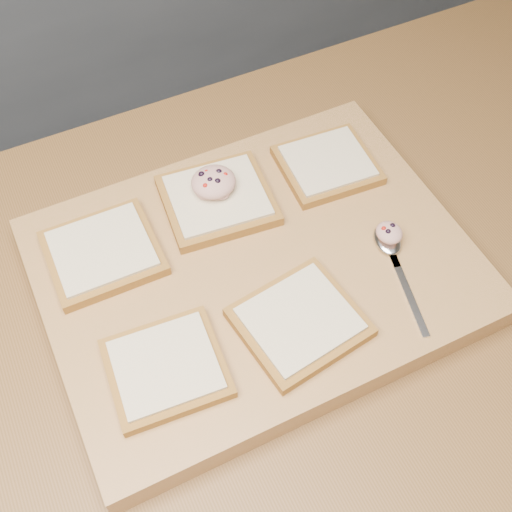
{
  "coord_description": "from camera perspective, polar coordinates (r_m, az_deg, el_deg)",
  "views": [
    {
      "loc": [
        -0.08,
        -0.34,
        1.56
      ],
      "look_at": [
        0.1,
        0.05,
        0.95
      ],
      "focal_mm": 45.0,
      "sensor_mm": 36.0,
      "label": 1
    }
  ],
  "objects": [
    {
      "name": "spoon",
      "position": [
        0.78,
        11.85,
        0.76
      ],
      "size": [
        0.06,
        0.16,
        0.01
      ],
      "color": "silver",
      "rests_on": "cutting_board"
    },
    {
      "name": "island_counter",
      "position": [
        1.16,
        -3.76,
        -17.81
      ],
      "size": [
        2.0,
        0.8,
        0.9
      ],
      "color": "slate",
      "rests_on": "ground"
    },
    {
      "name": "back_counter",
      "position": [
        2.08,
        -20.93,
        20.0
      ],
      "size": [
        3.6,
        0.62,
        0.94
      ],
      "color": "slate",
      "rests_on": "ground"
    },
    {
      "name": "spoon_salad",
      "position": [
        0.77,
        11.75,
        2.06
      ],
      "size": [
        0.03,
        0.03,
        0.02
      ],
      "color": "#D59688",
      "rests_on": "spoon"
    },
    {
      "name": "tuna_salad_dollop",
      "position": [
        0.79,
        -3.8,
        6.6
      ],
      "size": [
        0.06,
        0.05,
        0.03
      ],
      "color": "#D59688",
      "rests_on": "bread_far_center"
    },
    {
      "name": "bread_near_center",
      "position": [
        0.7,
        3.89,
        -5.85
      ],
      "size": [
        0.14,
        0.13,
        0.02
      ],
      "color": "#956226",
      "rests_on": "cutting_board"
    },
    {
      "name": "bread_far_right",
      "position": [
        0.85,
        6.35,
        8.1
      ],
      "size": [
        0.12,
        0.12,
        0.02
      ],
      "color": "#956226",
      "rests_on": "cutting_board"
    },
    {
      "name": "bread_far_center",
      "position": [
        0.8,
        -3.44,
        5.06
      ],
      "size": [
        0.14,
        0.13,
        0.02
      ],
      "color": "#956226",
      "rests_on": "cutting_board"
    },
    {
      "name": "bread_far_left",
      "position": [
        0.77,
        -13.47,
        0.33
      ],
      "size": [
        0.13,
        0.12,
        0.02
      ],
      "color": "#956226",
      "rests_on": "cutting_board"
    },
    {
      "name": "bread_near_left",
      "position": [
        0.69,
        -8.0,
        -9.8
      ],
      "size": [
        0.13,
        0.12,
        0.02
      ],
      "color": "#956226",
      "rests_on": "cutting_board"
    },
    {
      "name": "cutting_board",
      "position": [
        0.77,
        0.0,
        -1.3
      ],
      "size": [
        0.5,
        0.38,
        0.04
      ],
      "primitive_type": "cube",
      "color": "#B9804F",
      "rests_on": "island_counter"
    }
  ]
}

